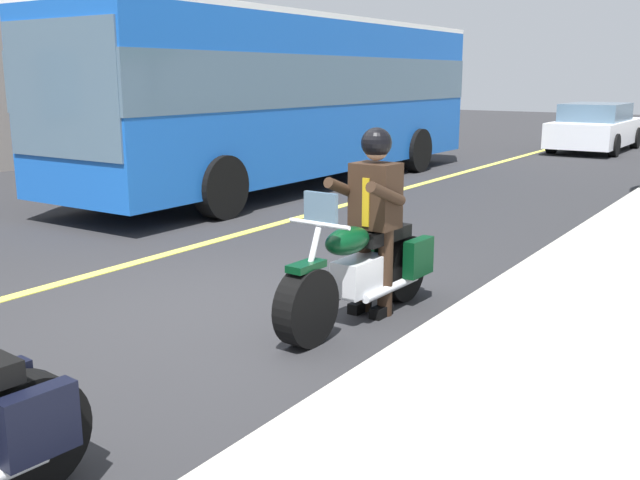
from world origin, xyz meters
name	(u,v)px	position (x,y,z in m)	size (l,w,h in m)	color
ground_plane	(224,307)	(0.00, 0.00, 0.00)	(80.00, 80.00, 0.00)	#28282B
lane_center_stripe	(88,276)	(0.00, -2.00, 0.01)	(60.00, 0.16, 0.01)	#E5DB4C
motorcycle_main	(363,271)	(-0.47, 1.28, 0.45)	(2.22, 0.64, 1.26)	black
rider_main	(375,205)	(-0.66, 1.28, 1.04)	(0.63, 0.56, 1.74)	black
bus_far	(293,92)	(-6.94, -4.17, 1.87)	(11.05, 2.70, 3.30)	blue
car_silver	(596,128)	(-17.42, -0.72, 0.69)	(4.60, 1.92, 1.40)	white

